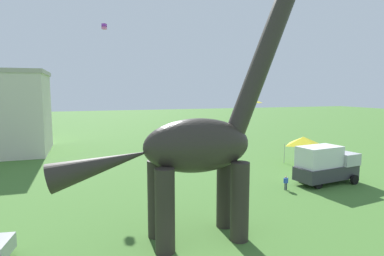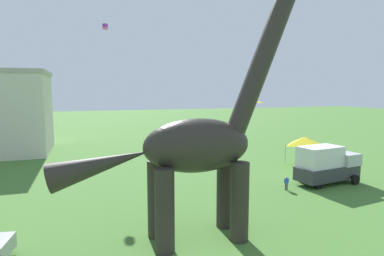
{
  "view_description": "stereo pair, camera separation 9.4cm",
  "coord_description": "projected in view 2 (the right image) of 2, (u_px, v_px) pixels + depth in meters",
  "views": [
    {
      "loc": [
        -4.23,
        -10.42,
        7.78
      ],
      "look_at": [
        1.53,
        6.55,
        5.69
      ],
      "focal_mm": 30.01,
      "sensor_mm": 36.0,
      "label": 1
    },
    {
      "loc": [
        -4.14,
        -10.45,
        7.78
      ],
      "look_at": [
        1.53,
        6.55,
        5.69
      ],
      "focal_mm": 30.01,
      "sensor_mm": 36.0,
      "label": 2
    }
  ],
  "objects": [
    {
      "name": "dinosaur_sculpture",
      "position": [
        196.0,
        145.0,
        16.44
      ],
      "size": [
        13.19,
        2.79,
        13.79
      ],
      "rotation": [
        0.0,
        0.0,
        0.09
      ],
      "color": "#2D2823",
      "rests_on": "ground_plane"
    },
    {
      "name": "parked_box_truck",
      "position": [
        326.0,
        164.0,
        26.87
      ],
      "size": [
        5.83,
        2.83,
        3.2
      ],
      "rotation": [
        0.0,
        0.0,
        0.13
      ],
      "color": "#38383D",
      "rests_on": "ground_plane"
    },
    {
      "name": "person_far_spectator",
      "position": [
        286.0,
        182.0,
        25.17
      ],
      "size": [
        0.42,
        0.18,
        1.12
      ],
      "rotation": [
        0.0,
        0.0,
        3.93
      ],
      "color": "#2D3347",
      "rests_on": "ground_plane"
    },
    {
      "name": "festival_canopy_tent",
      "position": [
        304.0,
        141.0,
        33.47
      ],
      "size": [
        3.15,
        3.15,
        3.0
      ],
      "color": "#B2B2B7",
      "rests_on": "ground_plane"
    },
    {
      "name": "kite_apex",
      "position": [
        259.0,
        102.0,
        39.95
      ],
      "size": [
        0.99,
        0.84,
        0.2
      ],
      "color": "yellow"
    },
    {
      "name": "kite_high_left",
      "position": [
        105.0,
        27.0,
        32.19
      ],
      "size": [
        0.54,
        0.54,
        0.55
      ],
      "color": "purple"
    }
  ]
}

